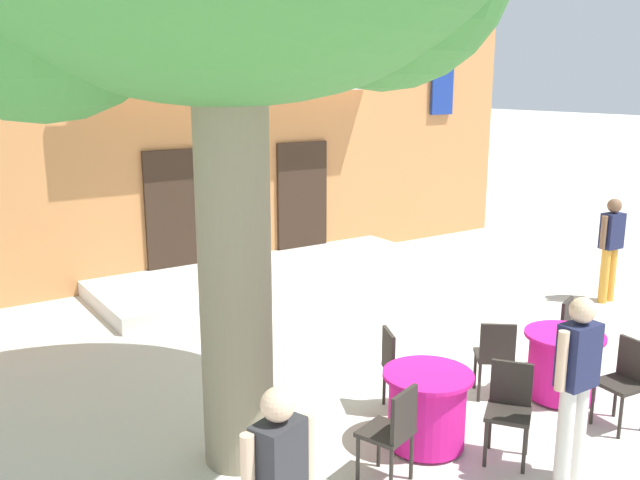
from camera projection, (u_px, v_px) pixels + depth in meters
ground_plane at (412, 357)px, 8.74m from camera, size 120.00×120.00×0.00m
building_facade at (192, 65)px, 13.65m from camera, size 13.00×5.09×7.50m
entrance_step_platform at (273, 275)px, 11.96m from camera, size 6.08×2.22×0.25m
cafe_table_near_tree at (427, 409)px, 6.54m from camera, size 0.86×0.86×0.76m
cafe_chair_near_tree_0 at (509, 404)px, 6.33m from camera, size 0.56×0.56×0.91m
cafe_chair_near_tree_1 at (398, 365)px, 7.22m from camera, size 0.53×0.53×0.91m
cafe_chair_near_tree_2 at (393, 429)px, 5.89m from camera, size 0.51×0.51×0.91m
cafe_table_middle at (562, 365)px, 7.55m from camera, size 0.86×0.86×0.76m
cafe_chair_middle_0 at (574, 332)px, 8.17m from camera, size 0.52×0.52×0.91m
cafe_chair_middle_1 at (495, 354)px, 7.51m from camera, size 0.56×0.56×0.91m
cafe_chair_middle_2 at (626, 377)px, 6.91m from camera, size 0.44×0.44×0.91m
pedestrian_mid_plaza at (576, 380)px, 5.83m from camera, size 0.53×0.22×1.70m
pedestrian_by_tree at (611, 244)px, 10.75m from camera, size 0.53×0.24×1.67m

